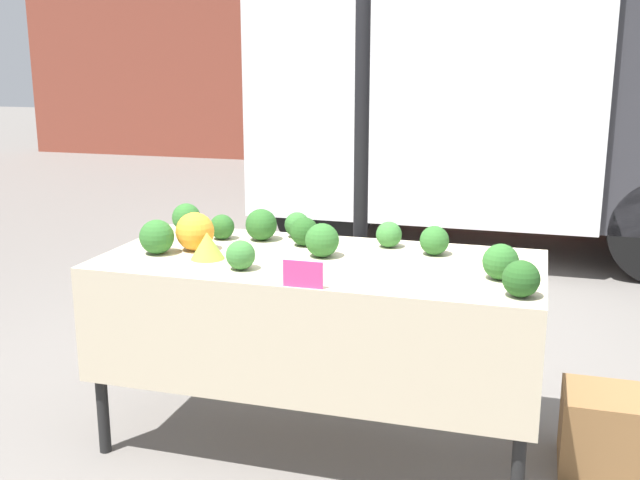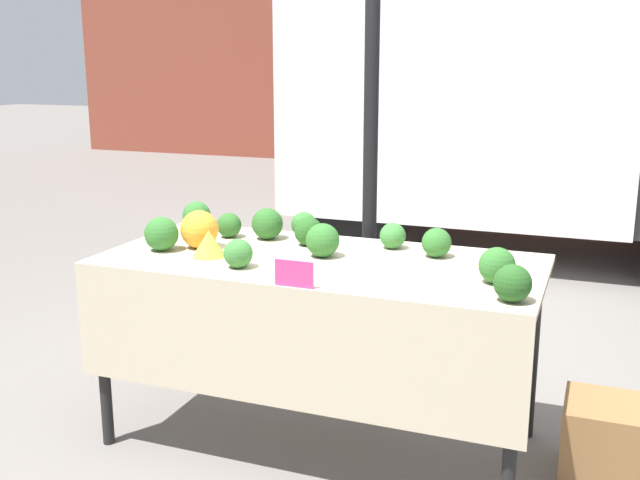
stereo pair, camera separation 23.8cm
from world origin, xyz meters
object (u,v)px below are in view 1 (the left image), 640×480
(parked_truck, at_px, (482,80))
(price_sign, at_px, (303,274))
(orange_cauliflower, at_px, (195,232))
(produce_crate, at_px, (624,434))

(parked_truck, bearing_deg, price_sign, -93.61)
(parked_truck, relative_size, price_sign, 26.12)
(orange_cauliflower, distance_m, produce_crate, 1.97)
(orange_cauliflower, distance_m, price_sign, 0.73)
(parked_truck, relative_size, produce_crate, 7.97)
(orange_cauliflower, height_order, produce_crate, orange_cauliflower)
(parked_truck, xyz_separation_m, price_sign, (-0.27, -4.24, -0.59))
(orange_cauliflower, height_order, price_sign, orange_cauliflower)
(produce_crate, bearing_deg, price_sign, -156.98)
(orange_cauliflower, bearing_deg, price_sign, -32.36)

